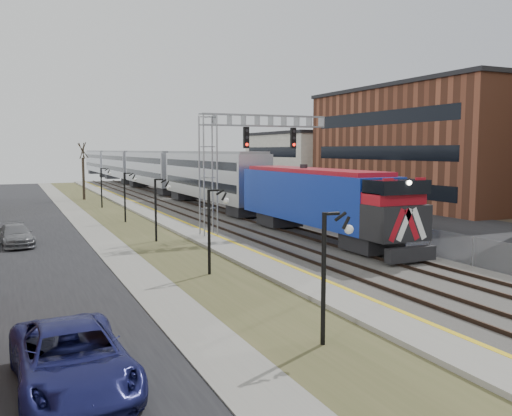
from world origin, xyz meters
TOP-DOWN VIEW (x-y plane):
  - street_west at (-11.50, 35.00)m, footprint 7.00×120.00m
  - sidewalk at (-7.00, 35.00)m, footprint 2.00×120.00m
  - grass_median at (-4.00, 35.00)m, footprint 4.00×120.00m
  - platform at (-1.00, 35.00)m, footprint 2.00×120.00m
  - ballast_bed at (4.00, 35.00)m, footprint 8.00×120.00m
  - parking_lot at (16.00, 35.00)m, footprint 16.00×120.00m
  - platform_edge at (-0.12, 35.00)m, footprint 0.24×120.00m
  - track_near at (2.00, 35.00)m, footprint 1.58×120.00m
  - track_far at (5.50, 35.00)m, footprint 1.58×120.00m
  - train at (5.50, 71.24)m, footprint 3.00×108.65m
  - signal_gantry at (1.22, 27.99)m, footprint 9.00×1.07m
  - lampposts at (-4.00, 18.29)m, footprint 0.14×62.14m
  - fence at (8.20, 35.00)m, footprint 0.04×120.00m
  - buildings_east at (30.00, 31.18)m, footprint 16.00×76.00m
  - bare_trees at (-12.66, 38.91)m, footprint 12.30×42.30m
  - car_lot_d at (13.27, 26.27)m, footprint 6.10×3.98m
  - car_lot_e at (11.14, 31.68)m, footprint 4.76×1.96m
  - car_street_a at (-11.06, 7.89)m, footprint 2.83×5.69m
  - car_street_b at (-12.08, 30.10)m, footprint 2.30×4.55m

SIDE VIEW (x-z plane):
  - street_west at x=-11.50m, z-range 0.00..0.04m
  - parking_lot at x=16.00m, z-range 0.00..0.04m
  - grass_median at x=-4.00m, z-range 0.00..0.06m
  - sidewalk at x=-7.00m, z-range 0.00..0.08m
  - ballast_bed at x=4.00m, z-range 0.00..0.20m
  - platform at x=-1.00m, z-range 0.00..0.24m
  - platform_edge at x=-0.12m, z-range 0.24..0.25m
  - track_near at x=2.00m, z-range 0.20..0.35m
  - track_far at x=5.50m, z-range 0.20..0.35m
  - car_street_b at x=-12.08m, z-range 0.00..1.27m
  - car_street_a at x=-11.06m, z-range 0.00..1.55m
  - fence at x=8.20m, z-range 0.00..1.60m
  - car_lot_e at x=11.14m, z-range 0.00..1.61m
  - car_lot_d at x=13.27m, z-range 0.00..1.64m
  - lampposts at x=-4.00m, z-range 0.00..4.00m
  - bare_trees at x=-12.66m, z-range -0.27..5.68m
  - train at x=5.50m, z-range 0.28..5.60m
  - signal_gantry at x=1.22m, z-range 1.51..9.66m
  - buildings_east at x=30.00m, z-range -1.19..13.81m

